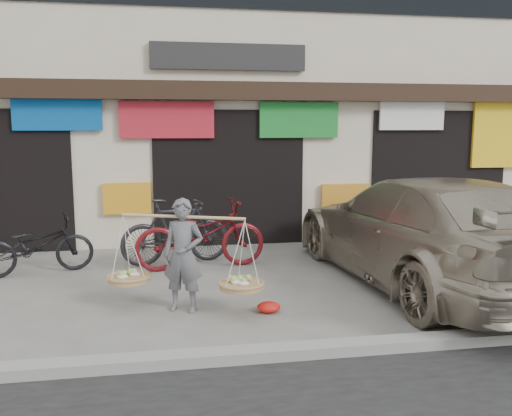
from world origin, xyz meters
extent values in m
plane|color=gray|center=(0.00, 0.00, 0.00)|extent=(70.00, 70.00, 0.00)
cube|color=gray|center=(0.00, -2.00, 0.06)|extent=(70.00, 0.25, 0.12)
cube|color=beige|center=(0.00, 6.50, 3.50)|extent=(14.00, 6.00, 7.00)
cube|color=black|center=(0.00, 3.35, 3.05)|extent=(14.00, 0.35, 0.35)
cube|color=black|center=(0.00, 3.75, 1.35)|extent=(3.00, 0.60, 2.70)
cube|color=black|center=(4.50, 3.75, 1.35)|extent=(3.00, 0.60, 2.70)
cube|color=#0950A3|center=(-3.20, 3.42, 2.60)|extent=(1.60, 0.08, 0.60)
cube|color=red|center=(-1.20, 3.42, 2.50)|extent=(1.80, 0.08, 0.70)
cube|color=#1C842E|center=(1.40, 3.42, 2.50)|extent=(1.60, 0.08, 0.70)
cube|color=white|center=(3.80, 3.42, 2.60)|extent=(1.40, 0.08, 0.60)
cube|color=yellow|center=(5.80, 3.42, 2.20)|extent=(1.20, 0.08, 1.40)
cube|color=orange|center=(-2.00, 3.42, 1.00)|extent=(0.90, 0.08, 0.60)
cube|color=orange|center=(2.40, 3.42, 0.90)|extent=(1.00, 0.08, 0.60)
cube|color=#272727|center=(0.00, 3.42, 3.70)|extent=(3.00, 0.08, 0.50)
imported|color=slate|center=(-1.07, -0.36, 0.74)|extent=(0.63, 0.53, 1.47)
cylinder|color=#D5B477|center=(-1.07, -0.36, 1.24)|extent=(1.55, 0.64, 0.04)
cylinder|color=tan|center=(-1.78, -0.08, 0.38)|extent=(0.56, 0.56, 0.07)
ellipsoid|color=#A5BF66|center=(-1.78, -0.08, 0.44)|extent=(0.39, 0.39, 0.10)
cylinder|color=tan|center=(-0.36, -0.64, 0.38)|extent=(0.56, 0.56, 0.07)
ellipsoid|color=#A5BF66|center=(-0.36, -0.64, 0.44)|extent=(0.39, 0.39, 0.10)
imported|color=black|center=(-3.36, 1.82, 0.47)|extent=(1.89, 1.09, 0.94)
imported|color=#27272C|center=(-1.10, 2.12, 0.58)|extent=(1.99, 0.92, 1.16)
imported|color=maroon|center=(-0.70, 1.74, 0.58)|extent=(2.28, 1.03, 1.16)
imported|color=#A39683|center=(2.56, 0.29, 0.82)|extent=(2.77, 5.85, 1.65)
cube|color=black|center=(2.34, 2.97, 0.55)|extent=(1.70, 0.24, 0.45)
cube|color=silver|center=(2.33, 3.05, 0.45)|extent=(0.45, 0.06, 0.12)
ellipsoid|color=red|center=(0.00, -0.62, 0.07)|extent=(0.31, 0.25, 0.14)
camera|label=1|loc=(-1.30, -7.21, 2.39)|focal=38.00mm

